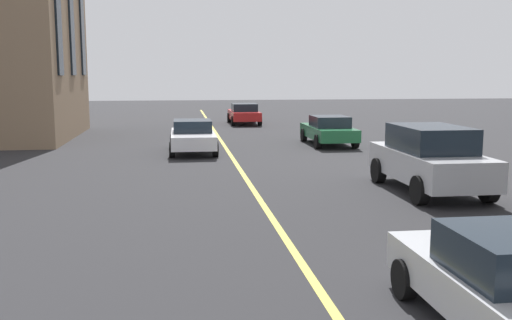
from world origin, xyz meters
name	(u,v)px	position (x,y,z in m)	size (l,w,h in m)	color
lane_centre_line	(267,210)	(20.00, 0.00, 0.00)	(80.00, 0.16, 0.01)	#D8C64C
car_red_trailing	(244,113)	(44.59, -2.24, 0.70)	(4.40, 1.95, 1.37)	#B21E1E
car_green_far	(329,130)	(32.73, -4.90, 0.70)	(4.40, 1.95, 1.37)	#1E6038
car_silver_parked_b	(430,158)	(21.62, -4.90, 0.97)	(4.70, 2.14, 1.88)	#B7BABF
car_white_oncoming	(193,136)	(30.94, 1.51, 0.70)	(4.40, 1.95, 1.37)	silver
car_silver_near	(509,282)	(12.80, -2.01, 0.70)	(3.90, 1.89, 1.40)	#B7BABF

